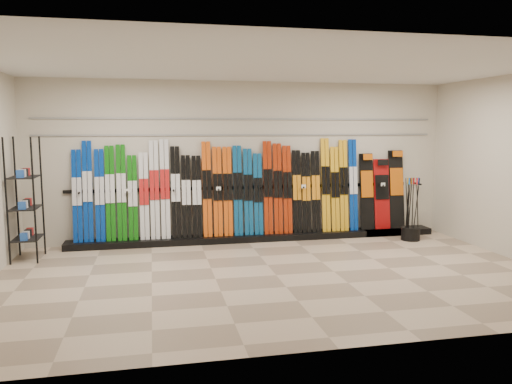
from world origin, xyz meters
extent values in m
plane|color=gray|center=(0.00, 0.00, 0.00)|extent=(8.00, 8.00, 0.00)
plane|color=beige|center=(0.00, 2.50, 1.50)|extent=(8.00, 0.00, 8.00)
plane|color=silver|center=(0.00, 0.00, 3.00)|extent=(8.00, 8.00, 0.00)
cube|color=black|center=(0.22, 2.28, 0.06)|extent=(8.00, 0.40, 0.12)
cube|color=#063296|center=(-3.04, 2.33, 0.94)|extent=(0.17, 0.22, 1.64)
cube|color=#063296|center=(-2.86, 2.34, 1.01)|extent=(0.17, 0.24, 1.79)
cube|color=#063296|center=(-2.66, 2.33, 0.94)|extent=(0.17, 0.22, 1.64)
cube|color=#11660E|center=(-2.48, 2.34, 0.97)|extent=(0.17, 0.23, 1.70)
cube|color=#11660E|center=(-2.28, 2.34, 0.98)|extent=(0.17, 0.23, 1.72)
cube|color=#11660E|center=(-2.09, 2.33, 0.88)|extent=(0.17, 0.21, 1.52)
cube|color=silver|center=(-1.89, 2.33, 0.90)|extent=(0.17, 0.21, 1.57)
cube|color=silver|center=(-1.70, 2.34, 1.01)|extent=(0.17, 0.24, 1.79)
cube|color=silver|center=(-1.51, 2.34, 1.02)|extent=(0.17, 0.24, 1.81)
cube|color=black|center=(-1.32, 2.33, 0.96)|extent=(0.17, 0.23, 1.68)
cube|color=black|center=(-1.13, 2.32, 0.88)|extent=(0.17, 0.21, 1.52)
cube|color=black|center=(-0.93, 2.32, 0.87)|extent=(0.17, 0.20, 1.51)
cube|color=#E05511|center=(-0.74, 2.34, 1.00)|extent=(0.17, 0.24, 1.76)
cube|color=#E05511|center=(-0.55, 2.33, 0.95)|extent=(0.17, 0.22, 1.67)
cube|color=#E05511|center=(-0.36, 2.33, 0.95)|extent=(0.17, 0.22, 1.66)
cube|color=navy|center=(-0.16, 2.34, 0.96)|extent=(0.17, 0.23, 1.68)
cube|color=navy|center=(0.04, 2.33, 0.93)|extent=(0.17, 0.22, 1.62)
cube|color=navy|center=(0.23, 2.33, 0.89)|extent=(0.17, 0.21, 1.53)
cube|color=#9E270A|center=(0.42, 2.34, 1.00)|extent=(0.17, 0.24, 1.76)
cube|color=#9E270A|center=(0.62, 2.34, 0.98)|extent=(0.17, 0.23, 1.72)
cube|color=#9E270A|center=(0.80, 2.33, 0.96)|extent=(0.17, 0.23, 1.68)
cube|color=black|center=(0.99, 2.33, 0.91)|extent=(0.17, 0.21, 1.59)
cube|color=black|center=(1.18, 2.33, 0.89)|extent=(0.17, 0.21, 1.54)
cube|color=black|center=(1.37, 2.33, 0.90)|extent=(0.17, 0.21, 1.57)
cube|color=gold|center=(1.58, 2.34, 1.03)|extent=(0.17, 0.24, 1.81)
cube|color=gold|center=(1.77, 2.33, 0.94)|extent=(0.17, 0.22, 1.65)
cube|color=gold|center=(1.95, 2.34, 1.01)|extent=(0.17, 0.24, 1.78)
cube|color=#063296|center=(2.15, 2.34, 1.01)|extent=(0.17, 0.24, 1.79)
cube|color=black|center=(2.45, 2.36, 0.87)|extent=(0.28, 0.23, 1.51)
cube|color=#990C0C|center=(2.77, 2.35, 0.81)|extent=(0.32, 0.22, 1.39)
cube|color=black|center=(3.09, 2.36, 0.90)|extent=(0.31, 0.24, 1.56)
cube|color=black|center=(-3.75, 1.70, 1.00)|extent=(0.40, 0.60, 1.99)
cylinder|color=black|center=(3.07, 1.70, 0.12)|extent=(0.35, 0.35, 0.25)
cylinder|color=black|center=(3.12, 1.61, 0.61)|extent=(0.13, 0.04, 1.18)
cylinder|color=black|center=(2.98, 1.69, 0.61)|extent=(0.13, 0.05, 1.18)
cylinder|color=black|center=(2.98, 1.65, 0.61)|extent=(0.04, 0.16, 1.17)
cylinder|color=black|center=(2.99, 1.71, 0.61)|extent=(0.03, 0.05, 1.18)
cylinder|color=black|center=(3.09, 1.68, 0.61)|extent=(0.03, 0.03, 1.18)
cylinder|color=black|center=(3.02, 1.67, 0.61)|extent=(0.11, 0.10, 1.18)
cylinder|color=black|center=(3.18, 1.66, 0.61)|extent=(0.09, 0.05, 1.18)
cylinder|color=black|center=(2.99, 1.67, 0.61)|extent=(0.03, 0.08, 1.18)
cube|color=gray|center=(0.00, 2.48, 2.00)|extent=(7.60, 0.02, 0.03)
cube|color=gray|center=(0.00, 2.48, 2.30)|extent=(7.60, 0.02, 0.03)
camera|label=1|loc=(-1.73, -6.84, 2.13)|focal=35.00mm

